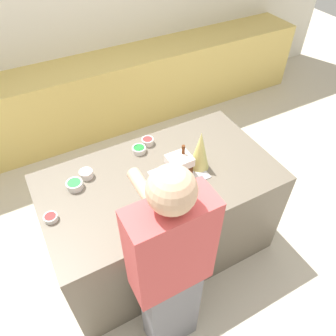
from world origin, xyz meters
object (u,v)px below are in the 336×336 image
at_px(candy_bowl_beside_tree, 148,141).
at_px(baking_tray, 179,175).
at_px(gingerbread_house, 179,165).
at_px(candy_bowl_front_corner, 75,185).
at_px(candy_bowl_behind_tray, 86,174).
at_px(candy_bowl_near_tray_right, 139,149).
at_px(person, 170,273).
at_px(candy_bowl_far_left, 51,218).
at_px(decorative_tree, 200,150).

bearing_deg(candy_bowl_beside_tree, baking_tray, -83.75).
xyz_separation_m(gingerbread_house, candy_bowl_front_corner, (-0.72, 0.24, -0.07)).
bearing_deg(baking_tray, candy_bowl_beside_tree, 96.25).
bearing_deg(candy_bowl_behind_tray, gingerbread_house, -26.97).
xyz_separation_m(baking_tray, candy_bowl_beside_tree, (-0.05, 0.43, 0.02)).
height_order(baking_tray, gingerbread_house, gingerbread_house).
relative_size(candy_bowl_behind_tray, candy_bowl_near_tray_right, 0.90).
bearing_deg(candy_bowl_near_tray_right, candy_bowl_beside_tree, 28.60).
bearing_deg(candy_bowl_near_tray_right, person, -105.14).
relative_size(baking_tray, candy_bowl_front_corner, 3.34).
bearing_deg(candy_bowl_behind_tray, candy_bowl_near_tray_right, 8.39).
distance_m(candy_bowl_near_tray_right, candy_bowl_beside_tree, 0.12).
distance_m(candy_bowl_far_left, candy_bowl_beside_tree, 0.97).
height_order(decorative_tree, candy_bowl_near_tray_right, decorative_tree).
distance_m(gingerbread_house, decorative_tree, 0.19).
distance_m(baking_tray, decorative_tree, 0.24).
relative_size(decorative_tree, candy_bowl_beside_tree, 3.31).
bearing_deg(candy_bowl_near_tray_right, candy_bowl_far_left, -156.96).
bearing_deg(candy_bowl_beside_tree, candy_bowl_front_corner, -164.14).
relative_size(decorative_tree, person, 0.19).
bearing_deg(decorative_tree, candy_bowl_front_corner, 165.22).
height_order(candy_bowl_far_left, candy_bowl_beside_tree, candy_bowl_beside_tree).
xyz_separation_m(candy_bowl_behind_tray, candy_bowl_beside_tree, (0.56, 0.12, -0.00)).
distance_m(decorative_tree, candy_bowl_front_corner, 0.93).
height_order(gingerbread_house, candy_bowl_behind_tray, gingerbread_house).
bearing_deg(candy_bowl_far_left, gingerbread_house, -2.61).
xyz_separation_m(candy_bowl_behind_tray, person, (0.18, -0.96, -0.05)).
xyz_separation_m(decorative_tree, candy_bowl_beside_tree, (-0.23, 0.43, -0.13)).
relative_size(gingerbread_house, candy_bowl_near_tray_right, 2.25).
xyz_separation_m(baking_tray, person, (-0.43, -0.65, -0.02)).
height_order(candy_bowl_front_corner, person, person).
bearing_deg(candy_bowl_behind_tray, decorative_tree, -20.96).
relative_size(candy_bowl_near_tray_right, candy_bowl_far_left, 1.19).
relative_size(candy_bowl_front_corner, candy_bowl_beside_tree, 1.20).
bearing_deg(decorative_tree, candy_bowl_near_tray_right, 131.83).
height_order(candy_bowl_front_corner, candy_bowl_beside_tree, candy_bowl_front_corner).
bearing_deg(gingerbread_house, baking_tray, -151.29).
height_order(candy_bowl_front_corner, candy_bowl_far_left, candy_bowl_front_corner).
bearing_deg(candy_bowl_far_left, person, -53.77).
bearing_deg(person, candy_bowl_beside_tree, 70.58).
bearing_deg(candy_bowl_near_tray_right, candy_bowl_front_corner, -166.73).
xyz_separation_m(candy_bowl_near_tray_right, person, (-0.28, -1.03, -0.04)).
height_order(candy_bowl_far_left, person, person).
bearing_deg(candy_bowl_beside_tree, candy_bowl_behind_tray, -167.52).
xyz_separation_m(gingerbread_house, candy_bowl_near_tray_right, (-0.15, 0.38, -0.07)).
height_order(baking_tray, candy_bowl_behind_tray, candy_bowl_behind_tray).
xyz_separation_m(candy_bowl_near_tray_right, candy_bowl_beside_tree, (0.10, 0.06, 0.00)).
bearing_deg(candy_bowl_front_corner, candy_bowl_behind_tray, 31.48).
bearing_deg(candy_bowl_front_corner, candy_bowl_beside_tree, 15.86).
bearing_deg(candy_bowl_far_left, candy_bowl_front_corner, 42.19).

